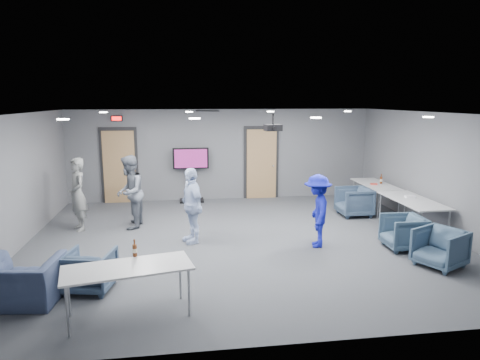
{
  "coord_description": "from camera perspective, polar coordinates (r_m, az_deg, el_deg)",
  "views": [
    {
      "loc": [
        -1.25,
        -8.69,
        2.99
      ],
      "look_at": [
        0.08,
        0.66,
        1.2
      ],
      "focal_mm": 32.0,
      "sensor_mm": 36.0,
      "label": 1
    }
  ],
  "objects": [
    {
      "name": "floor",
      "position": [
        9.27,
        0.1,
        -8.08
      ],
      "size": [
        9.0,
        9.0,
        0.0
      ],
      "primitive_type": "plane",
      "color": "#383B40",
      "rests_on": "ground"
    },
    {
      "name": "ceiling",
      "position": [
        8.78,
        0.11,
        8.85
      ],
      "size": [
        9.0,
        9.0,
        0.0
      ],
      "primitive_type": "plane",
      "rotation": [
        3.14,
        0.0,
        0.0
      ],
      "color": "silver",
      "rests_on": "wall_back"
    },
    {
      "name": "wall_back",
      "position": [
        12.85,
        -2.43,
        3.39
      ],
      "size": [
        9.0,
        0.02,
        2.7
      ],
      "primitive_type": "cube",
      "color": "slate",
      "rests_on": "floor"
    },
    {
      "name": "wall_front",
      "position": [
        5.12,
        6.54,
        -8.0
      ],
      "size": [
        9.0,
        0.02,
        2.7
      ],
      "primitive_type": "cube",
      "color": "slate",
      "rests_on": "floor"
    },
    {
      "name": "wall_left",
      "position": [
        9.42,
        -28.12,
        -0.57
      ],
      "size": [
        0.02,
        8.0,
        2.7
      ],
      "primitive_type": "cube",
      "color": "slate",
      "rests_on": "floor"
    },
    {
      "name": "wall_right",
      "position": [
        10.54,
        25.1,
        0.77
      ],
      "size": [
        0.02,
        8.0,
        2.7
      ],
      "primitive_type": "cube",
      "color": "slate",
      "rests_on": "floor"
    },
    {
      "name": "door_left",
      "position": [
        12.9,
        -15.78,
        1.76
      ],
      "size": [
        1.06,
        0.17,
        2.24
      ],
      "color": "black",
      "rests_on": "wall_back"
    },
    {
      "name": "door_right",
      "position": [
        13.02,
        2.86,
        2.23
      ],
      "size": [
        1.06,
        0.17,
        2.24
      ],
      "color": "black",
      "rests_on": "wall_back"
    },
    {
      "name": "exit_sign",
      "position": [
        12.75,
        -16.11,
        7.89
      ],
      "size": [
        0.32,
        0.08,
        0.16
      ],
      "color": "black",
      "rests_on": "wall_back"
    },
    {
      "name": "hvac_diffuser",
      "position": [
        11.51,
        -4.4,
        9.19
      ],
      "size": [
        0.6,
        0.6,
        0.03
      ],
      "primitive_type": "cube",
      "color": "black",
      "rests_on": "ceiling"
    },
    {
      "name": "downlights",
      "position": [
        8.78,
        0.11,
        8.75
      ],
      "size": [
        6.18,
        3.78,
        0.02
      ],
      "color": "white",
      "rests_on": "ceiling"
    },
    {
      "name": "person_a",
      "position": [
        10.47,
        -20.84,
        -1.81
      ],
      "size": [
        0.64,
        0.73,
        1.69
      ],
      "primitive_type": "imported",
      "rotation": [
        0.0,
        0.0,
        -1.09
      ],
      "color": "gray",
      "rests_on": "floor"
    },
    {
      "name": "person_b",
      "position": [
        10.27,
        -14.51,
        -1.58
      ],
      "size": [
        0.73,
        0.9,
        1.72
      ],
      "primitive_type": "imported",
      "rotation": [
        0.0,
        0.0,
        -1.67
      ],
      "color": "slate",
      "rests_on": "floor"
    },
    {
      "name": "person_c",
      "position": [
        9.02,
        -6.47,
        -3.38
      ],
      "size": [
        0.68,
        1.01,
        1.6
      ],
      "primitive_type": "imported",
      "rotation": [
        0.0,
        0.0,
        -1.23
      ],
      "color": "#C4D6FC",
      "rests_on": "floor"
    },
    {
      "name": "person_d",
      "position": [
        8.87,
        10.27,
        -4.08
      ],
      "size": [
        0.77,
        1.07,
        1.5
      ],
      "primitive_type": "imported",
      "rotation": [
        0.0,
        0.0,
        -1.82
      ],
      "color": "#1920A7",
      "rests_on": "floor"
    },
    {
      "name": "chair_right_a",
      "position": [
        11.49,
        14.95,
        -2.8
      ],
      "size": [
        0.83,
        0.8,
        0.75
      ],
      "primitive_type": "imported",
      "rotation": [
        0.0,
        0.0,
        -1.56
      ],
      "color": "#36475E",
      "rests_on": "floor"
    },
    {
      "name": "chair_right_b",
      "position": [
        9.29,
        20.94,
        -6.53
      ],
      "size": [
        0.78,
        0.76,
        0.69
      ],
      "primitive_type": "imported",
      "rotation": [
        0.0,
        0.0,
        -1.61
      ],
      "color": "#3A4F64",
      "rests_on": "floor"
    },
    {
      "name": "chair_right_c",
      "position": [
        8.59,
        25.09,
        -8.21
      ],
      "size": [
        1.02,
        1.01,
        0.7
      ],
      "primitive_type": "imported",
      "rotation": [
        0.0,
        0.0,
        -1.11
      ],
      "color": "#3D546A",
      "rests_on": "floor"
    },
    {
      "name": "chair_front_a",
      "position": [
        7.3,
        -19.36,
        -11.27
      ],
      "size": [
        0.83,
        0.84,
        0.66
      ],
      "primitive_type": "imported",
      "rotation": [
        0.0,
        0.0,
        2.95
      ],
      "color": "#3B4D66",
      "rests_on": "floor"
    },
    {
      "name": "chair_front_b",
      "position": [
        7.22,
        -27.11,
        -12.01
      ],
      "size": [
        1.15,
        1.03,
        0.68
      ],
      "primitive_type": "imported",
      "rotation": [
        0.0,
        0.0,
        3.03
      ],
      "color": "#3C4969",
      "rests_on": "floor"
    },
    {
      "name": "table_right_a",
      "position": [
        12.19,
        17.61,
        -0.69
      ],
      "size": [
        0.72,
        1.73,
        0.73
      ],
      "rotation": [
        0.0,
        0.0,
        1.57
      ],
      "color": "silver",
      "rests_on": "floor"
    },
    {
      "name": "table_right_b",
      "position": [
        10.55,
        22.04,
        -2.66
      ],
      "size": [
        0.82,
        1.96,
        0.73
      ],
      "rotation": [
        0.0,
        0.0,
        1.57
      ],
      "color": "silver",
      "rests_on": "floor"
    },
    {
      "name": "table_front_left",
      "position": [
        6.18,
        -14.76,
        -11.53
      ],
      "size": [
        1.85,
        1.07,
        0.73
      ],
      "rotation": [
        0.0,
        0.0,
        0.21
      ],
      "color": "silver",
      "rests_on": "floor"
    },
    {
      "name": "bottle_front",
      "position": [
        6.49,
        -13.86,
        -9.06
      ],
      "size": [
        0.07,
        0.07,
        0.26
      ],
      "color": "#5D290F",
      "rests_on": "table_front_left"
    },
    {
      "name": "bottle_right",
      "position": [
        12.19,
        18.29,
        -0.01
      ],
      "size": [
        0.07,
        0.07,
        0.28
      ],
      "color": "#5D290F",
      "rests_on": "table_right_a"
    },
    {
      "name": "snack_box",
      "position": [
        12.01,
        17.41,
        -0.51
      ],
      "size": [
        0.2,
        0.16,
        0.04
      ],
      "primitive_type": "cube",
      "rotation": [
        0.0,
        0.0,
        -0.26
      ],
      "color": "#CF3F33",
      "rests_on": "table_right_a"
    },
    {
      "name": "wrapper",
      "position": [
        10.71,
        21.72,
        -2.08
      ],
      "size": [
        0.23,
        0.17,
        0.05
      ],
      "primitive_type": "cube",
      "rotation": [
        0.0,
        0.0,
        -0.13
      ],
      "color": "white",
      "rests_on": "table_right_b"
    },
    {
      "name": "tv_stand",
      "position": [
        12.61,
        -6.54,
        1.15
      ],
      "size": [
        1.04,
        0.5,
        1.6
      ],
      "color": "black",
      "rests_on": "floor"
    },
    {
      "name": "projector",
      "position": [
        9.05,
        4.43,
        7.0
      ],
      "size": [
        0.36,
        0.34,
        0.36
      ],
      "rotation": [
        0.0,
        0.0,
        0.1
      ],
      "color": "black",
      "rests_on": "ceiling"
    }
  ]
}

